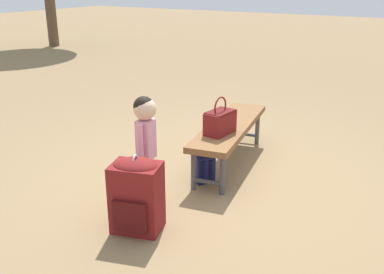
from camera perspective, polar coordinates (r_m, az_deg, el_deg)
name	(u,v)px	position (r m, az deg, el deg)	size (l,w,h in m)	color
ground_plane	(211,176)	(4.46, 2.50, -5.03)	(40.00, 40.00, 0.00)	#8C704C
park_bench	(230,129)	(4.62, 4.88, 1.05)	(1.65, 0.69, 0.45)	brown
handbag	(220,121)	(4.26, 3.62, 2.06)	(0.34, 0.21, 0.37)	maroon
child_standing	(146,133)	(3.78, -5.99, 0.55)	(0.26, 0.19, 0.95)	#CCCC8C
backpack_large	(137,193)	(3.46, -7.14, -7.17)	(0.40, 0.44, 0.63)	maroon
backpack_small	(204,167)	(4.28, 1.54, -3.89)	(0.23, 0.21, 0.31)	#191E4C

